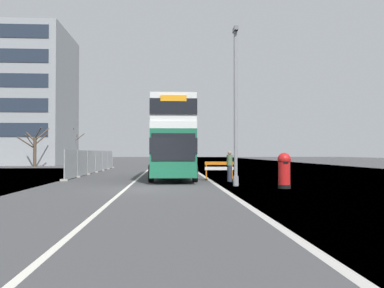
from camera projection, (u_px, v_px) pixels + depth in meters
ground at (162, 190)px, 18.93m from camera, size 140.00×280.00×0.10m
double_decker_bus at (173, 139)px, 26.27m from camera, size 2.82×10.51×4.88m
lamppost_foreground at (236, 111)px, 20.47m from camera, size 0.29×0.70×8.06m
red_pillar_postbox at (284, 169)px, 19.00m from camera, size 0.62×0.62×1.68m
roadworks_barrier at (219, 168)px, 24.79m from camera, size 1.77×0.52×1.13m
construction_site_fence at (95, 162)px, 34.04m from camera, size 0.44×20.60×1.90m
car_oncoming_near at (170, 159)px, 45.12m from camera, size 2.06×4.42×2.21m
car_receding_mid at (172, 157)px, 53.27m from camera, size 2.08×3.89×2.28m
bare_tree_far_verge_near at (35, 147)px, 48.11m from camera, size 3.43×3.15×4.72m
bare_tree_far_verge_mid at (72, 146)px, 62.57m from camera, size 3.60×2.55×5.43m
pedestrian_at_kerb at (230, 166)px, 23.46m from camera, size 0.34×0.34×1.77m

